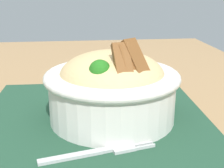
% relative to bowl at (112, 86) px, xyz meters
% --- Properties ---
extents(placemat, '(0.40, 0.33, 0.00)m').
position_rel_bowl_xyz_m(placemat, '(0.03, -0.03, -0.05)').
color(placemat, '#1E422D').
rests_on(placemat, table).
extents(bowl, '(0.18, 0.18, 0.12)m').
position_rel_bowl_xyz_m(bowl, '(0.00, 0.00, 0.00)').
color(bowl, silver).
rests_on(bowl, placemat).
extents(fork, '(0.05, 0.13, 0.00)m').
position_rel_bowl_xyz_m(fork, '(0.09, -0.02, -0.05)').
color(fork, '#B5B5B5').
rests_on(fork, placemat).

